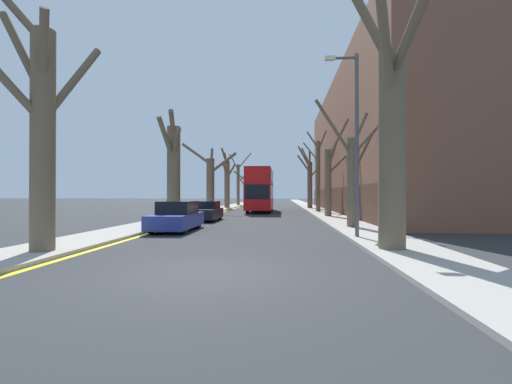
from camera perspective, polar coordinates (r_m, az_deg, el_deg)
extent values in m
plane|color=#2B2D30|center=(8.29, -9.18, -13.38)|extent=(300.00, 300.00, 0.00)
cube|color=#A39E93|center=(58.40, -3.30, -2.18)|extent=(2.60, 120.00, 0.12)
cube|color=#A39E93|center=(58.02, 8.33, -2.19)|extent=(2.60, 120.00, 0.12)
cube|color=brown|center=(38.52, 20.01, 7.11)|extent=(10.00, 39.54, 13.78)
cube|color=#492D21|center=(37.16, 12.55, -1.35)|extent=(0.12, 38.75, 2.50)
cube|color=yellow|center=(58.23, -1.86, -2.24)|extent=(0.24, 120.00, 0.01)
cylinder|color=brown|center=(12.59, -31.98, 7.05)|extent=(0.71, 0.71, 6.96)
cylinder|color=brown|center=(12.57, -31.87, 19.67)|extent=(1.14, 1.37, 1.94)
cylinder|color=brown|center=(13.77, -34.66, 23.06)|extent=(1.41, 0.80, 1.62)
cylinder|color=brown|center=(12.65, -35.34, 13.71)|extent=(1.21, 1.52, 1.80)
cylinder|color=brown|center=(13.39, -28.31, 15.68)|extent=(1.21, 1.85, 2.90)
cylinder|color=brown|center=(13.67, -34.33, 18.38)|extent=(1.64, 0.34, 2.78)
cylinder|color=brown|center=(23.76, -13.56, 2.88)|extent=(0.89, 0.89, 6.45)
cylinder|color=brown|center=(23.36, -13.77, 10.91)|extent=(0.68, 1.87, 1.65)
cylinder|color=brown|center=(23.11, -13.17, 8.09)|extent=(1.19, 1.88, 1.72)
cylinder|color=brown|center=(23.24, -14.71, 8.46)|extent=(0.77, 2.06, 2.79)
cylinder|color=brown|center=(35.27, -7.61, 1.06)|extent=(0.81, 0.81, 5.53)
cylinder|color=brown|center=(34.88, -5.51, 4.85)|extent=(2.93, 0.86, 2.14)
cylinder|color=brown|center=(36.33, -7.46, 4.80)|extent=(0.51, 2.10, 3.37)
cylinder|color=brown|center=(35.90, -9.89, 6.27)|extent=(3.11, 0.41, 2.32)
cylinder|color=brown|center=(46.55, -4.85, 1.24)|extent=(0.73, 0.73, 6.42)
cylinder|color=brown|center=(46.00, -5.22, 3.86)|extent=(0.68, 1.64, 1.91)
cylinder|color=brown|center=(46.66, -4.16, 3.52)|extent=(1.36, 0.51, 2.10)
cylinder|color=brown|center=(46.29, -5.06, 5.48)|extent=(0.48, 1.27, 1.79)
cylinder|color=brown|center=(45.44, -5.27, 5.82)|extent=(0.49, 2.94, 2.11)
cylinder|color=brown|center=(58.13, -2.99, 1.19)|extent=(0.53, 0.53, 6.97)
cylinder|color=brown|center=(58.44, -1.91, 5.23)|extent=(2.33, 0.56, 2.78)
cylinder|color=brown|center=(57.09, -3.68, 4.98)|extent=(1.24, 2.88, 2.45)
cylinder|color=brown|center=(58.83, -2.02, 2.61)|extent=(2.02, 1.73, 1.83)
cylinder|color=brown|center=(70.68, -1.73, 0.20)|extent=(0.84, 0.84, 5.24)
cylinder|color=brown|center=(71.35, -2.23, 1.59)|extent=(1.70, 1.47, 1.88)
cylinder|color=brown|center=(70.64, -1.20, 2.38)|extent=(1.59, 0.40, 1.90)
cylinder|color=brown|center=(70.51, -2.73, 2.72)|extent=(2.64, 1.16, 2.18)
cylinder|color=brown|center=(11.93, 21.67, 6.17)|extent=(0.84, 0.84, 6.45)
cylinder|color=brown|center=(12.80, 18.67, 24.60)|extent=(1.60, 0.49, 2.58)
cylinder|color=brown|center=(11.69, 20.78, 21.94)|extent=(1.29, 2.24, 3.11)
cylinder|color=brown|center=(13.28, 21.98, 13.16)|extent=(1.10, 2.22, 1.51)
cylinder|color=brown|center=(11.62, 24.05, 22.54)|extent=(0.48, 2.67, 1.75)
cylinder|color=brown|center=(19.26, 15.63, 1.40)|extent=(0.49, 0.49, 4.93)
cylinder|color=brown|center=(19.28, 16.80, 9.70)|extent=(0.89, 0.93, 1.88)
cylinder|color=brown|center=(19.51, 18.69, 9.15)|extent=(2.17, 0.67, 2.42)
cylinder|color=brown|center=(18.89, 12.87, 10.34)|extent=(2.22, 1.27, 2.89)
cylinder|color=brown|center=(19.81, 17.26, 6.08)|extent=(1.48, 0.83, 2.50)
cylinder|color=brown|center=(28.55, 11.92, 1.42)|extent=(0.54, 0.54, 5.54)
cylinder|color=brown|center=(27.79, 13.45, 8.46)|extent=(1.41, 2.55, 2.86)
cylinder|color=brown|center=(28.28, 12.57, 5.80)|extent=(0.77, 1.17, 2.27)
cylinder|color=brown|center=(29.30, 13.95, 5.06)|extent=(2.40, 1.18, 2.30)
cylinder|color=brown|center=(35.95, 10.33, 2.52)|extent=(0.44, 0.44, 7.39)
cylinder|color=brown|center=(37.34, 9.10, 6.63)|extent=(1.52, 2.62, 2.41)
cylinder|color=brown|center=(36.14, 9.42, 8.52)|extent=(1.32, 0.47, 1.78)
cylinder|color=brown|center=(35.53, 10.95, 8.30)|extent=(0.78, 1.80, 1.89)
cylinder|color=brown|center=(44.75, 8.97, 1.09)|extent=(0.64, 0.64, 6.06)
cylinder|color=brown|center=(43.71, 8.95, 4.81)|extent=(0.46, 2.60, 2.91)
cylinder|color=brown|center=(44.69, 8.03, 5.79)|extent=(1.76, 0.79, 2.82)
cylinder|color=brown|center=(45.03, 7.97, 4.67)|extent=(1.77, 0.60, 2.38)
cylinder|color=brown|center=(45.60, 9.51, 3.05)|extent=(1.25, 1.70, 1.40)
cylinder|color=brown|center=(45.59, 8.30, 5.87)|extent=(1.24, 1.52, 2.42)
cube|color=red|center=(36.64, 0.73, -0.79)|extent=(2.52, 10.07, 2.54)
cube|color=red|center=(36.69, 0.73, 2.36)|extent=(2.47, 9.87, 1.50)
cube|color=#A91111|center=(36.73, 0.73, 3.63)|extent=(2.47, 9.87, 0.12)
cube|color=black|center=(36.64, 0.73, -0.03)|extent=(2.55, 8.86, 1.32)
cube|color=black|center=(36.69, 0.73, 2.48)|extent=(2.55, 8.86, 1.14)
cube|color=black|center=(31.64, 0.15, 0.04)|extent=(2.27, 0.06, 1.39)
cylinder|color=black|center=(33.75, -1.44, -2.74)|extent=(0.30, 0.98, 0.98)
cylinder|color=black|center=(33.60, 2.26, -2.75)|extent=(0.30, 0.98, 0.98)
cylinder|color=black|center=(39.56, -0.59, -2.40)|extent=(0.30, 0.98, 0.98)
cylinder|color=black|center=(39.43, 2.57, -2.41)|extent=(0.30, 0.98, 0.98)
cube|color=navy|center=(18.02, -13.13, -4.65)|extent=(1.85, 4.37, 0.69)
cube|color=black|center=(18.24, -12.88, -2.51)|extent=(1.63, 2.27, 0.64)
cylinder|color=black|center=(17.08, -17.08, -5.57)|extent=(0.20, 0.64, 0.64)
cylinder|color=black|center=(16.55, -11.80, -5.74)|extent=(0.20, 0.64, 0.64)
cylinder|color=black|center=(19.53, -14.26, -4.92)|extent=(0.20, 0.64, 0.64)
cylinder|color=black|center=(19.08, -9.60, -5.04)|extent=(0.20, 0.64, 0.64)
cube|color=black|center=(24.43, -8.43, -3.56)|extent=(1.87, 4.07, 0.68)
cube|color=black|center=(24.64, -8.30, -2.12)|extent=(1.65, 2.11, 0.53)
cylinder|color=black|center=(23.46, -11.07, -4.20)|extent=(0.20, 0.62, 0.62)
cylinder|color=black|center=(23.08, -7.10, -4.27)|extent=(0.20, 0.62, 0.62)
cylinder|color=black|center=(25.82, -9.62, -3.86)|extent=(0.20, 0.62, 0.62)
cylinder|color=black|center=(25.47, -6.01, -3.91)|extent=(0.20, 0.62, 0.62)
cylinder|color=#4C4F54|center=(14.90, 16.46, 7.29)|extent=(0.16, 0.16, 7.71)
cylinder|color=#4C4F54|center=(15.73, 14.34, 20.84)|extent=(1.10, 0.11, 0.11)
cube|color=beige|center=(15.65, 12.21, 20.95)|extent=(0.44, 0.20, 0.16)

